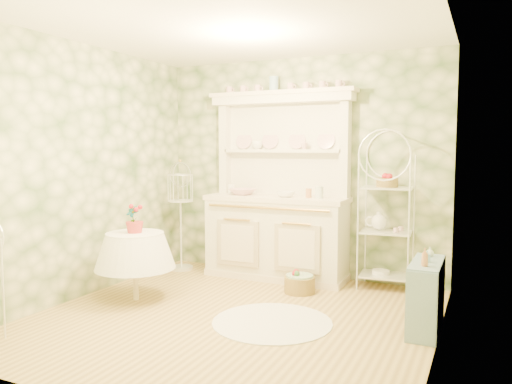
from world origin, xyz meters
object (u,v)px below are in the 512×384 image
at_px(kitchen_dresser, 276,185).
at_px(round_table, 136,269).
at_px(bakers_rack, 386,213).
at_px(birdcage_stand, 181,214).
at_px(side_shelf, 426,299).
at_px(floor_basket, 300,283).

xyz_separation_m(kitchen_dresser, round_table, (-0.99, -1.46, -0.82)).
bearing_deg(bakers_rack, birdcage_stand, -179.63).
relative_size(bakers_rack, birdcage_stand, 1.18).
xyz_separation_m(kitchen_dresser, side_shelf, (1.88, -1.11, -0.86)).
distance_m(kitchen_dresser, floor_basket, 1.25).
height_order(side_shelf, birdcage_stand, birdcage_stand).
bearing_deg(round_table, birdcage_stand, 102.92).
height_order(bakers_rack, side_shelf, bakers_rack).
distance_m(bakers_rack, round_table, 2.82).
xyz_separation_m(round_table, floor_basket, (1.48, 0.97, -0.22)).
distance_m(side_shelf, floor_basket, 1.53).
bearing_deg(kitchen_dresser, round_table, -124.05).
xyz_separation_m(kitchen_dresser, floor_basket, (0.49, -0.49, -1.04)).
bearing_deg(round_table, floor_basket, 33.35).
distance_m(bakers_rack, side_shelf, 1.44).
bearing_deg(kitchen_dresser, floor_basket, -45.36).
distance_m(round_table, floor_basket, 1.78).
bearing_deg(kitchen_dresser, birdcage_stand, -173.53).
distance_m(round_table, birdcage_stand, 1.41).
height_order(kitchen_dresser, round_table, kitchen_dresser).
distance_m(kitchen_dresser, bakers_rack, 1.34).
distance_m(birdcage_stand, floor_basket, 1.92).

